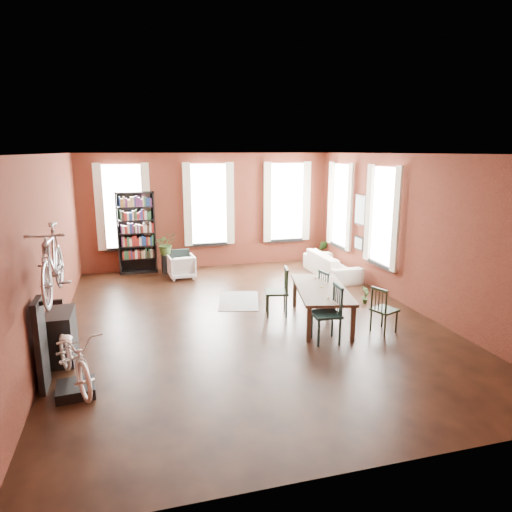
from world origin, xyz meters
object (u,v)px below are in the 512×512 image
object	(u,v)px
dining_chair_b	(276,292)
bike_trainer	(76,389)
console_table	(61,336)
dining_chair_d	(330,291)
dining_table	(321,305)
bicycle_floor	(72,330)
white_armchair	(181,265)
dining_chair_a	(326,314)
dining_chair_c	(384,310)
cream_sofa	(332,261)
plant_stand	(167,264)
bookshelf	(137,233)

from	to	relation	value
dining_chair_b	bike_trainer	world-z (taller)	dining_chair_b
console_table	dining_chair_d	bearing A→B (deg)	10.76
dining_table	bicycle_floor	world-z (taller)	bicycle_floor
white_armchair	dining_table	bearing A→B (deg)	115.91
dining_chair_a	dining_chair_c	size ratio (longest dim) A/B	1.18
dining_table	white_armchair	world-z (taller)	dining_table
dining_chair_a	cream_sofa	xyz separation A→B (m)	(1.91, 3.95, -0.10)
bike_trainer	plant_stand	bearing A→B (deg)	74.23
dining_table	cream_sofa	bearing A→B (deg)	74.70
bike_trainer	bookshelf	bearing A→B (deg)	81.39
dining_chair_d	bicycle_floor	size ratio (longest dim) A/B	0.55
dining_table	dining_chair_a	distance (m)	0.95
bookshelf	plant_stand	world-z (taller)	bookshelf
dining_chair_b	plant_stand	xyz separation A→B (m)	(-1.87, 3.84, -0.23)
cream_sofa	console_table	xyz separation A→B (m)	(-6.23, -3.50, -0.01)
dining_chair_c	console_table	bearing A→B (deg)	66.18
bookshelf	bicycle_floor	bearing A→B (deg)	-98.48
dining_chair_b	cream_sofa	bearing A→B (deg)	149.11
bookshelf	bike_trainer	size ratio (longest dim) A/B	4.39
console_table	white_armchair	bearing A→B (deg)	61.48
dining_chair_b	plant_stand	size ratio (longest dim) A/B	1.89
dining_table	bookshelf	xyz separation A→B (m)	(-3.33, 4.75, 0.76)
dining_table	white_armchair	distance (m)	4.50
dining_chair_b	dining_chair_d	world-z (taller)	dining_chair_b
dining_chair_c	plant_stand	world-z (taller)	dining_chair_c
dining_chair_d	dining_chair_a	bearing A→B (deg)	143.22
dining_chair_a	dining_chair_d	distance (m)	1.57
dining_chair_d	white_armchair	size ratio (longest dim) A/B	1.29
dining_chair_c	bicycle_floor	size ratio (longest dim) A/B	0.54
dining_table	bike_trainer	xyz separation A→B (m)	(-4.30, -1.64, -0.27)
bookshelf	white_armchair	bearing A→B (deg)	-38.66
bike_trainer	console_table	distance (m)	1.27
console_table	bike_trainer	bearing A→B (deg)	-75.29
console_table	bicycle_floor	distance (m)	1.34
dining_chair_d	bookshelf	bearing A→B (deg)	31.58
dining_table	dining_chair_d	bearing A→B (deg)	63.19
dining_chair_c	bicycle_floor	world-z (taller)	bicycle_floor
dining_chair_b	bike_trainer	size ratio (longest dim) A/B	1.95
dining_chair_a	dining_chair_b	xyz separation A→B (m)	(-0.42, 1.49, -0.02)
dining_chair_c	bike_trainer	distance (m)	5.30
dining_chair_a	console_table	distance (m)	4.35
dining_chair_d	bookshelf	world-z (taller)	bookshelf
dining_chair_a	dining_table	bearing A→B (deg)	166.29
dining_chair_d	cream_sofa	size ratio (longest dim) A/B	0.42
console_table	dining_table	bearing A→B (deg)	5.52
dining_chair_b	bicycle_floor	xyz separation A→B (m)	(-3.57, -2.23, 0.45)
bicycle_floor	white_armchair	bearing A→B (deg)	49.95
dining_table	dining_chair_b	distance (m)	0.94
dining_chair_c	bookshelf	xyz separation A→B (m)	(-4.25, 5.52, 0.67)
dining_chair_c	console_table	world-z (taller)	dining_chair_c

